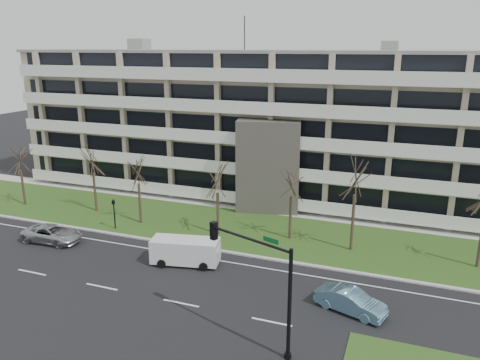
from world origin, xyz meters
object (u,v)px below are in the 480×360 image
at_px(blue_sedan, 351,301).
at_px(traffic_signal, 261,275).
at_px(silver_pickup, 52,234).
at_px(white_van, 186,249).
at_px(pedestrian_signal, 114,210).

xyz_separation_m(blue_sedan, traffic_signal, (-4.14, -5.06, 3.45)).
xyz_separation_m(silver_pickup, white_van, (12.30, 0.21, 0.47)).
xyz_separation_m(white_van, pedestrian_signal, (-9.07, 3.96, 0.60)).
xyz_separation_m(traffic_signal, pedestrian_signal, (-17.29, 11.41, -2.40)).
distance_m(blue_sedan, white_van, 12.60).
bearing_deg(white_van, pedestrian_signal, 144.77).
relative_size(white_van, pedestrian_signal, 1.90).
bearing_deg(pedestrian_signal, traffic_signal, -54.83).
height_order(white_van, pedestrian_signal, pedestrian_signal).
height_order(silver_pickup, traffic_signal, traffic_signal).
bearing_deg(traffic_signal, white_van, 157.56).
bearing_deg(blue_sedan, traffic_signal, 158.47).
bearing_deg(blue_sedan, pedestrian_signal, 91.26).
bearing_deg(pedestrian_signal, blue_sedan, -37.91).
relative_size(blue_sedan, pedestrian_signal, 1.56).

